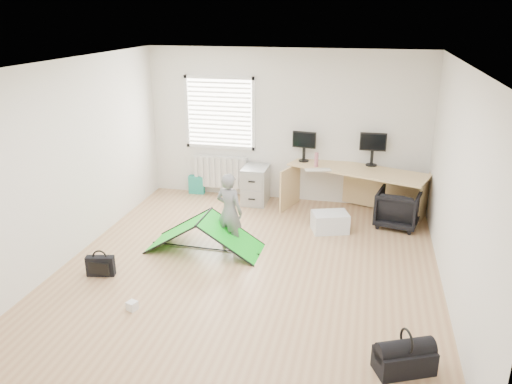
% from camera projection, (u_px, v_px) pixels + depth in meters
% --- Properties ---
extents(ground, '(5.50, 5.50, 0.00)m').
position_uv_depth(ground, '(249.00, 267.00, 6.77)').
color(ground, tan).
rests_on(ground, ground).
extents(back_wall, '(5.00, 0.02, 2.70)m').
position_uv_depth(back_wall, '(286.00, 127.00, 8.82)').
color(back_wall, silver).
rests_on(back_wall, ground).
extents(window, '(1.20, 0.06, 1.20)m').
position_uv_depth(window, '(220.00, 113.00, 8.97)').
color(window, silver).
rests_on(window, back_wall).
extents(radiator, '(1.00, 0.12, 0.60)m').
position_uv_depth(radiator, '(221.00, 172.00, 9.31)').
color(radiator, silver).
rests_on(radiator, back_wall).
extents(desk, '(2.41, 1.44, 0.78)m').
position_uv_depth(desk, '(356.00, 191.00, 8.50)').
color(desk, tan).
rests_on(desk, ground).
extents(filing_cabinet, '(0.43, 0.58, 0.67)m').
position_uv_depth(filing_cabinet, '(256.00, 185.00, 8.96)').
color(filing_cabinet, '#A1A4A6').
rests_on(filing_cabinet, ground).
extents(monitor_left, '(0.42, 0.14, 0.39)m').
position_uv_depth(monitor_left, '(304.00, 150.00, 8.73)').
color(monitor_left, black).
rests_on(monitor_left, desk).
extents(monitor_right, '(0.44, 0.11, 0.42)m').
position_uv_depth(monitor_right, '(372.00, 154.00, 8.48)').
color(monitor_right, black).
rests_on(monitor_right, desk).
extents(keyboard, '(0.46, 0.27, 0.02)m').
position_uv_depth(keyboard, '(318.00, 170.00, 8.28)').
color(keyboard, beige).
rests_on(keyboard, desk).
extents(thermos, '(0.08, 0.08, 0.25)m').
position_uv_depth(thermos, '(316.00, 160.00, 8.45)').
color(thermos, '#A85E6C').
rests_on(thermos, desk).
extents(office_chair, '(0.77, 0.78, 0.60)m').
position_uv_depth(office_chair, '(398.00, 208.00, 7.98)').
color(office_chair, black).
rests_on(office_chair, ground).
extents(person, '(0.48, 0.38, 1.14)m').
position_uv_depth(person, '(229.00, 211.00, 7.15)').
color(person, slate).
rests_on(person, ground).
extents(kite, '(1.66, 0.76, 0.51)m').
position_uv_depth(kite, '(204.00, 233.00, 7.20)').
color(kite, '#12C61E').
rests_on(kite, ground).
extents(storage_crate, '(0.64, 0.54, 0.31)m').
position_uv_depth(storage_crate, '(330.00, 222.00, 7.84)').
color(storage_crate, silver).
rests_on(storage_crate, ground).
extents(tote_bag, '(0.30, 0.14, 0.35)m').
position_uv_depth(tote_bag, '(197.00, 184.00, 9.47)').
color(tote_bag, teal).
rests_on(tote_bag, ground).
extents(laptop_bag, '(0.38, 0.18, 0.27)m').
position_uv_depth(laptop_bag, '(101.00, 266.00, 6.52)').
color(laptop_bag, black).
rests_on(laptop_bag, ground).
extents(white_box, '(0.14, 0.14, 0.11)m').
position_uv_depth(white_box, '(132.00, 306.00, 5.79)').
color(white_box, silver).
rests_on(white_box, ground).
extents(duffel_bag, '(0.63, 0.49, 0.24)m').
position_uv_depth(duffel_bag, '(404.00, 360.00, 4.78)').
color(duffel_bag, black).
rests_on(duffel_bag, ground).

